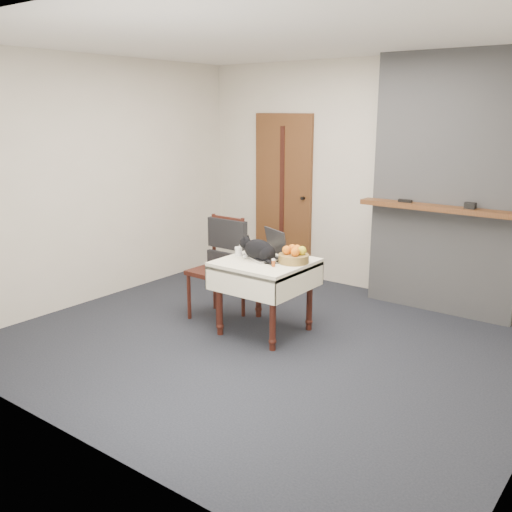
{
  "coord_description": "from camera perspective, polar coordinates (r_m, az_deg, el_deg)",
  "views": [
    {
      "loc": [
        2.8,
        -3.9,
        2.04
      ],
      "look_at": [
        -0.24,
        0.13,
        0.74
      ],
      "focal_mm": 40.0,
      "sensor_mm": 36.0,
      "label": 1
    }
  ],
  "objects": [
    {
      "name": "room_shell",
      "position": [
        5.19,
        4.39,
        11.33
      ],
      "size": [
        4.52,
        4.01,
        2.61
      ],
      "color": "beige",
      "rests_on": "ground"
    },
    {
      "name": "door",
      "position": [
        7.18,
        2.74,
        6.07
      ],
      "size": [
        0.82,
        0.1,
        2.0
      ],
      "color": "brown",
      "rests_on": "ground"
    },
    {
      "name": "chimney",
      "position": [
        6.09,
        18.7,
        6.67
      ],
      "size": [
        1.62,
        0.48,
        2.6
      ],
      "color": "gray",
      "rests_on": "ground"
    },
    {
      "name": "ground",
      "position": [
        5.21,
        1.23,
        -8.61
      ],
      "size": [
        4.5,
        4.5,
        0.0
      ],
      "primitive_type": "plane",
      "color": "black",
      "rests_on": "ground"
    },
    {
      "name": "cream_jar",
      "position": [
        5.39,
        -1.76,
        0.47
      ],
      "size": [
        0.07,
        0.07,
        0.08
      ],
      "primitive_type": "cylinder",
      "color": "white",
      "rests_on": "side_table"
    },
    {
      "name": "side_table",
      "position": [
        5.25,
        0.93,
        -1.64
      ],
      "size": [
        0.78,
        0.78,
        0.7
      ],
      "color": "#37140F",
      "rests_on": "ground"
    },
    {
      "name": "pill_bottle",
      "position": [
        5.01,
        1.76,
        -0.67
      ],
      "size": [
        0.03,
        0.03,
        0.07
      ],
      "color": "#A94314",
      "rests_on": "side_table"
    },
    {
      "name": "laptop",
      "position": [
        5.3,
        1.22,
        0.52
      ],
      "size": [
        0.45,
        0.42,
        0.26
      ],
      "rotation": [
        0.0,
        0.0,
        -0.43
      ],
      "color": "#B7B7BC",
      "rests_on": "side_table"
    },
    {
      "name": "desk_clutter",
      "position": [
        5.16,
        2.75,
        -0.58
      ],
      "size": [
        0.14,
        0.1,
        0.01
      ],
      "primitive_type": "cube",
      "rotation": [
        0.0,
        0.0,
        0.54
      ],
      "color": "black",
      "rests_on": "side_table"
    },
    {
      "name": "cat",
      "position": [
        5.21,
        0.33,
        0.59
      ],
      "size": [
        0.46,
        0.19,
        0.22
      ],
      "rotation": [
        0.0,
        0.0,
        0.02
      ],
      "color": "black",
      "rests_on": "side_table"
    },
    {
      "name": "fruit_basket",
      "position": [
        5.14,
        3.82,
        0.01
      ],
      "size": [
        0.28,
        0.28,
        0.16
      ],
      "color": "#9E8440",
      "rests_on": "side_table"
    },
    {
      "name": "chair",
      "position": [
        5.7,
        -3.38,
        0.26
      ],
      "size": [
        0.47,
        0.46,
        1.01
      ],
      "rotation": [
        0.0,
        0.0,
        -0.02
      ],
      "color": "#37140F",
      "rests_on": "ground"
    }
  ]
}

